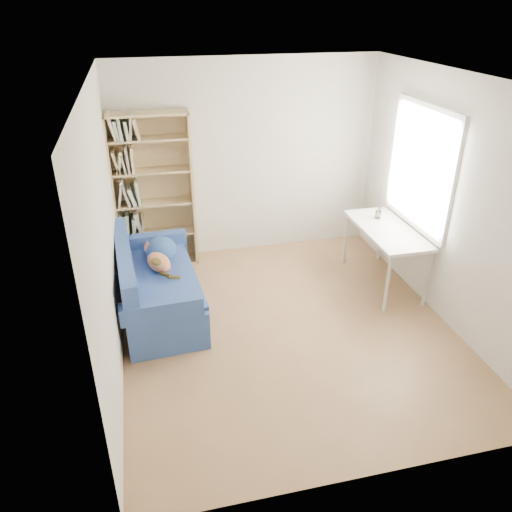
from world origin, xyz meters
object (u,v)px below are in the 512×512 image
Objects in this scene: sofa at (155,286)px; bookshelf at (154,199)px; desk at (387,234)px; pen_cup at (378,214)px.

bookshelf is (0.10, 1.17, 0.60)m from sofa.
sofa reaches higher than desk.
sofa is at bearing -95.10° from bookshelf.
bookshelf is at bearing 156.21° from desk.
pen_cup is (0.02, 0.32, 0.13)m from desk.
pen_cup is at bearing 85.73° from desk.
desk is (2.69, -1.18, -0.24)m from bookshelf.
desk is at bearing -3.80° from sofa.
sofa is 11.26× the size of pen_cup.
sofa is 2.81m from desk.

